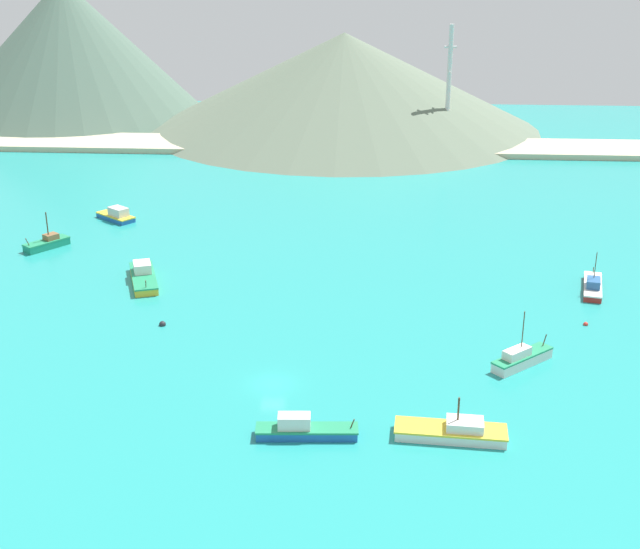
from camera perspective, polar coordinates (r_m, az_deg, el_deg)
ground at (r=119.94m, az=-1.50°, el=-0.50°), size 260.00×280.00×0.50m
fishing_boat_0 at (r=138.67m, az=-17.58°, el=1.99°), size 6.10×6.97×5.64m
fishing_boat_1 at (r=149.55m, az=-13.30°, el=3.84°), size 7.59×6.85×2.32m
fishing_boat_3 at (r=98.59m, az=13.16°, el=-5.42°), size 7.53×6.99×6.60m
fishing_boat_4 at (r=121.53m, az=-11.60°, el=-0.11°), size 6.52×11.38×2.45m
fishing_boat_6 at (r=83.26m, az=-1.07°, el=-10.19°), size 9.88×2.77×2.33m
fishing_boat_7 at (r=84.06m, az=8.78°, el=-10.19°), size 10.82×3.87×4.35m
fishing_boat_8 at (r=121.72m, az=17.59°, el=-0.73°), size 4.33×9.67×5.64m
buoy_0 at (r=107.72m, az=-10.37°, el=-3.26°), size 0.83×0.83×0.83m
buoy_1 at (r=111.00m, az=17.15°, el=-3.16°), size 0.60×0.60×0.60m
beach_strip at (r=197.39m, az=0.60°, el=8.51°), size 247.00×16.12×1.20m
hill_west at (r=242.92m, az=-16.33°, el=14.16°), size 70.71×70.71×35.06m
hill_central at (r=217.69m, az=1.60°, el=12.66°), size 96.70×96.70×23.24m
radio_tower at (r=199.03m, az=8.50°, el=12.26°), size 2.70×2.16×27.01m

